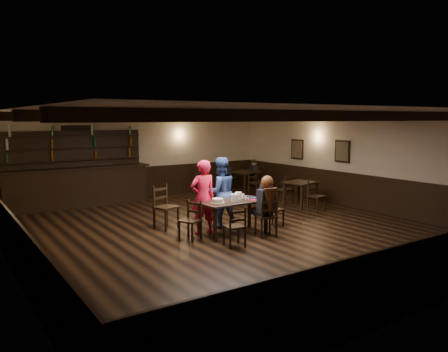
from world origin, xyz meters
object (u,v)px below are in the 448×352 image
chair_near_left (236,224)px  woman_pink (203,197)px  cake (218,201)px  dining_table (233,205)px  bar_counter (76,182)px  chair_near_right (267,214)px  man_blue (220,192)px

chair_near_left → woman_pink: size_ratio=0.49×
woman_pink → cake: woman_pink is taller
dining_table → bar_counter: 5.49m
chair_near_left → cake: cake is taller
dining_table → chair_near_right: bearing=-51.5°
chair_near_left → cake: size_ratio=2.70×
dining_table → chair_near_right: (0.48, -0.60, -0.15)m
chair_near_left → chair_near_right: chair_near_right is taller
chair_near_right → bar_counter: 6.23m
man_blue → bar_counter: bearing=-52.7°
dining_table → woman_pink: 0.70m
woman_pink → man_blue: size_ratio=1.00×
dining_table → bar_counter: size_ratio=0.35×
man_blue → chair_near_right: bearing=116.9°
chair_near_left → chair_near_right: 1.04m
cake → bar_counter: (-1.61, 5.09, -0.07)m
chair_near_left → woman_pink: (-0.01, 1.26, 0.35)m
man_blue → cake: man_blue is taller
chair_near_right → cake: chair_near_right is taller
dining_table → chair_near_left: size_ratio=1.81×
woman_pink → man_blue: bearing=-151.5°
cake → bar_counter: 5.34m
dining_table → cake: 0.42m
man_blue → dining_table: bearing=92.0°
cake → bar_counter: bearing=107.6°
chair_near_right → cake: size_ratio=2.88×
chair_near_right → woman_pink: bearing=135.2°
dining_table → man_blue: (0.12, 0.71, 0.17)m
bar_counter → dining_table: bearing=-68.5°
chair_near_right → dining_table: bearing=128.5°
woman_pink → bar_counter: 4.92m
woman_pink → chair_near_left: bearing=94.4°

